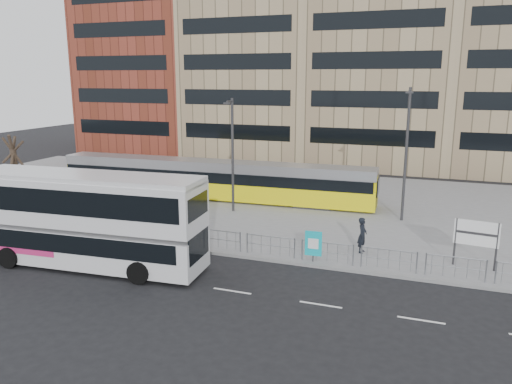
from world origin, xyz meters
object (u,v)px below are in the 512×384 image
(lamp_post_west, at_px, (232,151))
(station_sign, at_px, (476,236))
(ad_panel, at_px, (313,244))
(pedestrian, at_px, (362,235))
(double_decker_bus, at_px, (88,217))
(tram, at_px, (212,179))
(bare_tree, at_px, (11,133))
(traffic_light_west, at_px, (176,206))
(lamp_post_east, at_px, (406,150))

(lamp_post_west, bearing_deg, station_sign, -20.84)
(ad_panel, xyz_separation_m, pedestrian, (2.12, 2.24, 0.02))
(double_decker_bus, height_order, ad_panel, double_decker_bus)
(tram, bearing_deg, bare_tree, -157.00)
(pedestrian, bearing_deg, double_decker_bus, 121.98)
(station_sign, relative_size, lamp_post_west, 0.31)
(tram, height_order, ad_panel, tram)
(station_sign, height_order, traffic_light_west, traffic_light_west)
(traffic_light_west, height_order, lamp_post_east, lamp_post_east)
(double_decker_bus, distance_m, lamp_post_east, 19.52)
(tram, distance_m, lamp_post_west, 5.07)
(double_decker_bus, relative_size, ad_panel, 7.46)
(ad_panel, distance_m, lamp_post_west, 11.26)
(tram, distance_m, lamp_post_east, 14.64)
(tram, xyz_separation_m, pedestrian, (12.65, -8.43, -0.51))
(double_decker_bus, relative_size, tram, 0.48)
(tram, xyz_separation_m, bare_tree, (-13.05, -6.18, 3.74))
(lamp_post_east, bearing_deg, tram, 174.34)
(tram, bearing_deg, double_decker_bus, -92.04)
(ad_panel, height_order, lamp_post_west, lamp_post_west)
(ad_panel, xyz_separation_m, bare_tree, (-23.59, 4.49, 4.26))
(traffic_light_west, xyz_separation_m, lamp_post_west, (0.64, 6.89, 2.27))
(double_decker_bus, distance_m, station_sign, 19.01)
(traffic_light_west, relative_size, lamp_post_east, 0.36)
(lamp_post_east, distance_m, bare_tree, 27.69)
(double_decker_bus, relative_size, pedestrian, 6.25)
(double_decker_bus, xyz_separation_m, traffic_light_west, (2.25, 4.77, -0.42))
(double_decker_bus, xyz_separation_m, pedestrian, (12.58, 6.24, -1.44))
(traffic_light_west, bearing_deg, ad_panel, -26.55)
(ad_panel, height_order, bare_tree, bare_tree)
(tram, distance_m, traffic_light_west, 10.19)
(traffic_light_west, relative_size, lamp_post_west, 0.40)
(bare_tree, bearing_deg, double_decker_bus, -32.90)
(station_sign, bearing_deg, ad_panel, -158.54)
(double_decker_bus, relative_size, lamp_post_west, 1.54)
(tram, height_order, lamp_post_east, lamp_post_east)
(lamp_post_west, height_order, lamp_post_east, lamp_post_east)
(tram, height_order, lamp_post_west, lamp_post_west)
(tram, bearing_deg, lamp_post_west, -47.77)
(lamp_post_east, bearing_deg, bare_tree, -170.07)
(lamp_post_west, bearing_deg, tram, 134.57)
(traffic_light_west, distance_m, lamp_post_west, 7.28)
(pedestrian, relative_size, lamp_post_east, 0.22)
(ad_panel, distance_m, traffic_light_west, 8.31)
(pedestrian, bearing_deg, station_sign, -88.12)
(traffic_light_west, bearing_deg, bare_tree, 145.20)
(station_sign, xyz_separation_m, pedestrian, (-5.49, 0.36, -0.69))
(double_decker_bus, distance_m, tram, 14.71)
(ad_panel, bearing_deg, lamp_post_east, 65.56)
(station_sign, bearing_deg, lamp_post_west, 166.70)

